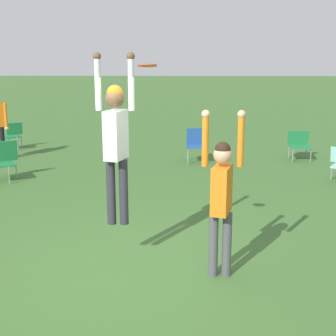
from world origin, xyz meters
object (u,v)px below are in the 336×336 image
object	(u,v)px
camping_chair_4	(299,143)
camping_chair_1	(3,159)
camping_chair_5	(13,134)
frisbee	(147,65)
person_jumping	(116,135)
camping_chair_0	(196,142)
person_defending	(222,191)

from	to	relation	value
camping_chair_4	camping_chair_1	bearing A→B (deg)	24.05
camping_chair_4	camping_chair_5	bearing A→B (deg)	-2.66
frisbee	camping_chair_5	world-z (taller)	frisbee
camping_chair_5	person_jumping	bearing A→B (deg)	88.37
camping_chair_0	frisbee	bearing A→B (deg)	80.96
camping_chair_0	camping_chair_1	world-z (taller)	camping_chair_0
person_jumping	person_defending	distance (m)	1.55
camping_chair_5	camping_chair_4	bearing A→B (deg)	141.58
camping_chair_4	camping_chair_0	bearing A→B (deg)	13.65
frisbee	camping_chair_0	xyz separation A→B (m)	(0.81, 6.61, -2.12)
person_defending	frisbee	bearing A→B (deg)	-74.09
person_defending	camping_chair_5	xyz separation A→B (m)	(-5.56, 8.26, -0.66)
frisbee	camping_chair_5	bearing A→B (deg)	119.46
person_defending	camping_chair_1	xyz separation A→B (m)	(-4.51, 4.64, -0.64)
frisbee	person_defending	bearing A→B (deg)	-1.49
frisbee	camping_chair_1	distance (m)	6.24
camping_chair_4	person_jumping	bearing A→B (deg)	64.16
camping_chair_4	person_defending	bearing A→B (deg)	74.69
camping_chair_0	camping_chair_5	bearing A→B (deg)	-18.68
person_defending	frisbee	world-z (taller)	frisbee
person_defending	camping_chair_1	distance (m)	6.50
camping_chair_4	camping_chair_5	xyz separation A→B (m)	(-8.28, 1.25, 0.02)
frisbee	camping_chair_4	size ratio (longest dim) A/B	0.30
person_defending	camping_chair_4	size ratio (longest dim) A/B	2.79
person_jumping	frisbee	bearing A→B (deg)	-114.48
person_jumping	camping_chair_1	bearing A→B (deg)	54.20
person_jumping	person_defending	size ratio (longest dim) A/B	1.06
camping_chair_0	camping_chair_5	distance (m)	5.70
camping_chair_1	camping_chair_0	bearing A→B (deg)	174.63
person_defending	camping_chair_1	size ratio (longest dim) A/B	2.42
frisbee	camping_chair_4	world-z (taller)	frisbee
person_jumping	camping_chair_4	bearing A→B (deg)	-14.35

